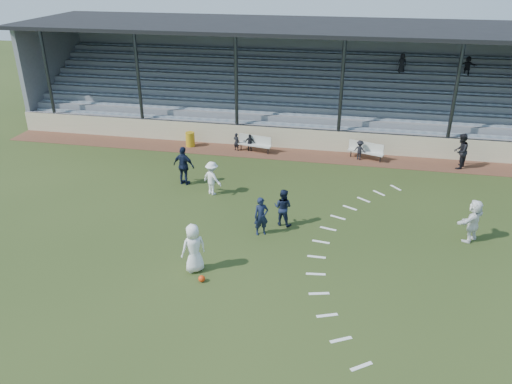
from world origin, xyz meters
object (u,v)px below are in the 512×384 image
trash_bin (190,139)px  player_navy_lead (261,216)px  bench_right (366,149)px  bench_left (255,142)px  official (461,151)px  player_white_lead (194,248)px  football (202,279)px

trash_bin → player_navy_lead: size_ratio=0.53×
bench_right → player_navy_lead: 10.22m
bench_left → official: size_ratio=1.07×
player_white_lead → official: size_ratio=0.97×
official → bench_right: bearing=-69.4°
bench_left → trash_bin: bearing=-169.7°
bench_left → official: (11.19, -0.29, 0.39)m
bench_right → football: 14.15m
player_navy_lead → trash_bin: bearing=98.3°
trash_bin → football: trash_bin is taller
trash_bin → official: 15.15m
bench_right → player_navy_lead: bearing=-94.9°
bench_right → official: 4.91m
trash_bin → player_white_lead: 13.09m
trash_bin → player_navy_lead: bearing=-56.9°
player_white_lead → player_navy_lead: player_white_lead is taller
player_navy_lead → official: official is taller
player_navy_lead → bench_right: bearing=41.1°
football → official: 16.42m
bench_left → player_white_lead: 12.28m
player_white_lead → official: bearing=-172.4°
football → player_white_lead: bearing=125.7°
bench_right → official: official is taller
player_white_lead → trash_bin: bearing=-111.3°
trash_bin → bench_left: bearing=-1.6°
player_navy_lead → official: 12.73m
trash_bin → football: size_ratio=3.60×
bench_right → player_navy_lead: player_navy_lead is taller
bench_right → official: bearing=14.8°
football → player_navy_lead: player_navy_lead is taller
player_white_lead → bench_right: bearing=-156.1°
bench_right → player_white_lead: player_white_lead is taller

